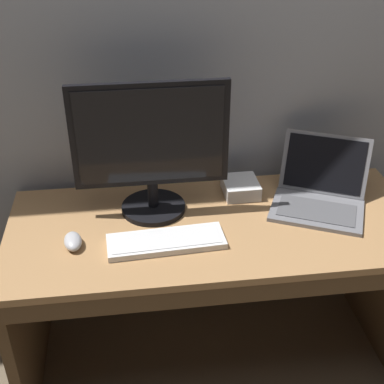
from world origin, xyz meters
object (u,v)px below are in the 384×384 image
wired_keyboard (166,241)px  computer_mouse (73,241)px  laptop_space_gray (320,194)px  external_drive_box (241,187)px  external_monitor (151,151)px

wired_keyboard → computer_mouse: 0.32m
laptop_space_gray → computer_mouse: laptop_space_gray is taller
computer_mouse → laptop_space_gray: bearing=0.6°
wired_keyboard → external_drive_box: size_ratio=2.77×
laptop_space_gray → external_drive_box: laptop_space_gray is taller
computer_mouse → external_drive_box: bearing=14.3°
external_monitor → wired_keyboard: external_monitor is taller
external_drive_box → laptop_space_gray: bearing=-23.4°
external_monitor → external_drive_box: (0.35, 0.08, -0.23)m
laptop_space_gray → wired_keyboard: 0.63m
laptop_space_gray → wired_keyboard: (-0.61, -0.18, -0.04)m
laptop_space_gray → external_monitor: 0.67m
computer_mouse → external_drive_box: size_ratio=0.69×
external_monitor → computer_mouse: (-0.29, -0.19, -0.23)m
external_monitor → computer_mouse: size_ratio=5.39×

